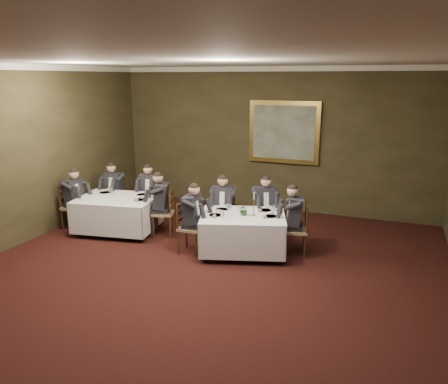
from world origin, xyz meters
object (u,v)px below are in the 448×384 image
Objects in this scene: diner_main_endright at (296,229)px; chair_sec_backright at (152,209)px; centerpiece at (244,209)px; chair_sec_endright at (164,222)px; chair_main_endright at (296,240)px; diner_sec_backright at (151,200)px; diner_sec_endright at (163,212)px; chair_sec_endleft at (74,216)px; table_second at (118,212)px; chair_main_endleft at (191,238)px; diner_main_endleft at (191,226)px; table_main at (243,231)px; painting at (284,132)px; diner_main_backright at (264,215)px; diner_sec_endleft at (74,206)px; chair_sec_backleft at (116,207)px; chair_main_backright at (264,225)px; diner_sec_backleft at (115,198)px; candlestick at (254,207)px; chair_main_backleft at (224,225)px.

chair_sec_backright is at bearing 64.32° from diner_main_endright.
chair_sec_backright is 2.91m from centerpiece.
diner_main_endright is 2.82m from chair_sec_endright.
diner_sec_backright reaches higher than chair_main_endright.
diner_main_endright is (-0.01, -0.00, 0.23)m from chair_main_endright.
diner_sec_backright is 1.35× the size of chair_sec_endright.
diner_sec_endright reaches higher than chair_sec_endright.
chair_main_endright is 1.00× the size of chair_sec_endleft.
table_second is 2.01m from chair_main_endleft.
table_second is 2.02m from diner_main_endleft.
table_main is 2.91m from table_second.
table_second is 3.86m from chair_main_endright.
chair_sec_backright is 4.35× the size of centerpiece.
chair_sec_backright is 3.66m from painting.
diner_main_backright is 1.00× the size of diner_sec_endleft.
chair_main_endleft and chair_sec_backleft have the same top height.
diner_sec_endright is (-2.84, 0.03, 0.23)m from chair_main_endright.
chair_main_backright is 1.00× the size of chair_main_endleft.
chair_sec_backleft is 0.88m from chair_sec_backright.
painting is at bearing -113.47° from chair_main_backright.
table_second is at bearing 78.63° from diner_main_endright.
chair_sec_backright is 1.00× the size of chair_sec_endright.
diner_main_backright is (3.06, 0.73, 0.06)m from table_second.
diner_sec_backleft is (-3.48, 0.91, 0.06)m from table_main.
chair_sec_endright is 0.23m from diner_sec_endright.
diner_sec_endright and diner_sec_endleft have the same top height.
diner_main_endright reaches higher than candlestick.
diner_main_endright is at bearing 172.60° from chair_sec_backleft.
diner_main_endright is 2.89× the size of candlestick.
diner_sec_backleft is 5.85× the size of centerpiece.
diner_sec_backleft is (-0.00, -0.01, 0.23)m from chair_sec_backleft.
diner_sec_endleft is (-2.03, -0.35, 0.00)m from diner_sec_endright.
centerpiece is (-0.14, -0.90, 0.37)m from diner_main_backright.
diner_main_endright is 1.35× the size of chair_sec_endright.
chair_main_backleft is at bearing 163.54° from chair_sec_backright.
chair_main_backright is 3.63m from chair_sec_backleft.
chair_sec_endright is at bearing 160.64° from chair_sec_backleft.
painting is (3.93, 3.02, 1.68)m from chair_sec_endleft.
chair_main_endright is 2.85m from diner_sec_endright.
diner_sec_backright reaches higher than chair_main_endleft.
chair_main_backleft is 0.74× the size of diner_main_endleft.
candlestick is at bearing 2.07° from table_main.
diner_sec_endright is (-0.01, -0.00, 0.23)m from chair_sec_endright.
chair_sec_backleft is at bearing 166.13° from candlestick.
chair_main_endright is at bearing 104.03° from diner_main_endleft.
table_main is at bearing -177.93° from candlestick.
candlestick is at bearing 98.14° from diner_main_endright.
chair_main_endright and chair_sec_backleft have the same top height.
chair_main_endright is at bearing 115.28° from chair_main_backright.
chair_sec_backright is at bearing -143.32° from painting.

